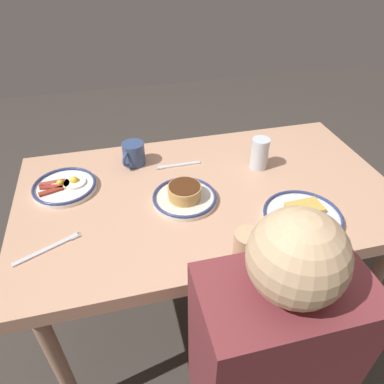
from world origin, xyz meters
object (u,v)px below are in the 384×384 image
at_px(drinking_glass, 259,155).
at_px(seated_diner, 263,380).
at_px(plate_near_main, 185,196).
at_px(plate_center_pancakes, 65,186).
at_px(plate_far_companion, 302,216).
at_px(coffee_mug, 133,154).
at_px(fork_near, 48,249).
at_px(fork_far, 178,165).

bearing_deg(drinking_glass, seated_diner, 70.90).
bearing_deg(plate_near_main, plate_center_pancakes, -22.56).
xyz_separation_m(drinking_glass, seated_diner, (0.24, 0.68, -0.28)).
height_order(plate_center_pancakes, plate_far_companion, plate_far_companion).
bearing_deg(drinking_glass, coffee_mug, -16.70).
xyz_separation_m(plate_center_pancakes, plate_far_companion, (-0.75, 0.35, 0.00)).
xyz_separation_m(fork_near, seated_diner, (-0.54, 0.42, -0.23)).
height_order(fork_far, seated_diner, seated_diner).
bearing_deg(fork_near, coffee_mug, -127.05).
height_order(fork_near, seated_diner, seated_diner).
height_order(plate_center_pancakes, seated_diner, seated_diner).
bearing_deg(plate_near_main, fork_near, 15.65).
distance_m(plate_near_main, drinking_glass, 0.36).
distance_m(plate_near_main, fork_far, 0.22).
bearing_deg(fork_far, plate_far_companion, 128.84).
relative_size(coffee_mug, fork_near, 0.55).
xyz_separation_m(drinking_glass, fork_near, (0.77, 0.26, -0.05)).
bearing_deg(seated_diner, fork_near, -37.82).
relative_size(plate_far_companion, drinking_glass, 2.08).
bearing_deg(fork_near, drinking_glass, -161.39).
distance_m(plate_near_main, coffee_mug, 0.31).
bearing_deg(fork_far, fork_near, 36.31).
distance_m(plate_far_companion, fork_near, 0.80).
distance_m(plate_far_companion, drinking_glass, 0.32).
bearing_deg(plate_near_main, seated_diner, 99.76).
bearing_deg(coffee_mug, fork_far, 160.77).
height_order(drinking_glass, seated_diner, seated_diner).
bearing_deg(coffee_mug, plate_near_main, 117.18).
height_order(plate_far_companion, fork_far, plate_far_companion).
relative_size(plate_far_companion, coffee_mug, 2.44).
distance_m(plate_near_main, fork_near, 0.46).
bearing_deg(plate_far_companion, plate_center_pancakes, -25.14).
relative_size(plate_near_main, drinking_glass, 1.80).
bearing_deg(seated_diner, drinking_glass, -109.10).
height_order(plate_near_main, fork_near, plate_near_main).
distance_m(plate_far_companion, seated_diner, 0.50).
height_order(plate_near_main, drinking_glass, drinking_glass).
xyz_separation_m(fork_far, seated_diner, (-0.07, 0.76, -0.23)).
bearing_deg(coffee_mug, drinking_glass, 163.30).
relative_size(coffee_mug, fork_far, 0.59).
bearing_deg(fork_far, coffee_mug, -19.23).
xyz_separation_m(plate_near_main, fork_far, (-0.02, -0.22, -0.02)).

